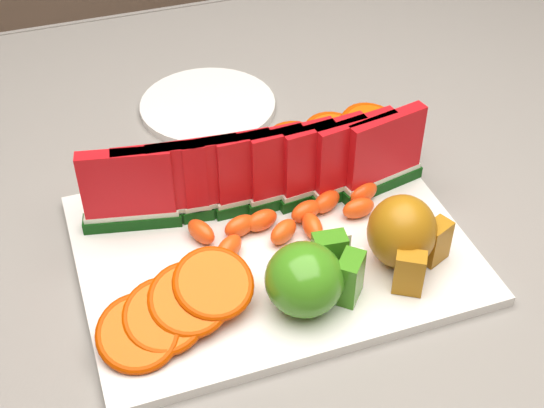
{
  "coord_description": "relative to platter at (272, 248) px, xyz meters",
  "views": [
    {
      "loc": [
        -0.12,
        -0.62,
        1.32
      ],
      "look_at": [
        0.08,
        -0.06,
        0.81
      ],
      "focal_mm": 50.0,
      "sensor_mm": 36.0,
      "label": 1
    }
  ],
  "objects": [
    {
      "name": "watermelon_row",
      "position": [
        0.01,
        0.06,
        0.05
      ],
      "size": [
        0.39,
        0.07,
        0.1
      ],
      "color": "#093C0C",
      "rests_on": "platter"
    },
    {
      "name": "tablecloth",
      "position": [
        -0.07,
        0.08,
        -0.05
      ],
      "size": [
        1.53,
        1.03,
        0.2
      ],
      "color": "gray",
      "rests_on": "table"
    },
    {
      "name": "table",
      "position": [
        -0.07,
        0.08,
        -0.11
      ],
      "size": [
        1.4,
        0.9,
        0.75
      ],
      "color": "#442F1A",
      "rests_on": "ground"
    },
    {
      "name": "platter",
      "position": [
        0.0,
        0.0,
        0.0
      ],
      "size": [
        0.4,
        0.3,
        0.01
      ],
      "color": "silver",
      "rests_on": "tablecloth"
    },
    {
      "name": "side_plate",
      "position": [
        0.01,
        0.29,
        -0.0
      ],
      "size": [
        0.2,
        0.2,
        0.01
      ],
      "color": "silver",
      "rests_on": "tablecloth"
    },
    {
      "name": "pear_cluster",
      "position": [
        0.12,
        -0.07,
        0.04
      ],
      "size": [
        0.09,
        0.1,
        0.08
      ],
      "color": "#B28C18",
      "rests_on": "platter"
    },
    {
      "name": "orange_fan_back",
      "position": [
        0.02,
        0.12,
        0.03
      ],
      "size": [
        0.39,
        0.11,
        0.05
      ],
      "color": "#CE4A16",
      "rests_on": "platter"
    },
    {
      "name": "apple_cluster",
      "position": [
        0.01,
        -0.09,
        0.04
      ],
      "size": [
        0.11,
        0.1,
        0.07
      ],
      "color": "#1B7913",
      "rests_on": "platter"
    },
    {
      "name": "orange_fan_front",
      "position": [
        -0.12,
        -0.07,
        0.03
      ],
      "size": [
        0.17,
        0.11,
        0.05
      ],
      "color": "#CE4A16",
      "rests_on": "platter"
    },
    {
      "name": "tangerine_segments",
      "position": [
        0.03,
        0.02,
        0.02
      ],
      "size": [
        0.22,
        0.07,
        0.02
      ],
      "color": "#E05413",
      "rests_on": "platter"
    }
  ]
}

